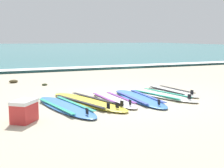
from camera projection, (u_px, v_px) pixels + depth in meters
name	position (u px, v px, depth m)	size (l,w,h in m)	color
ground_plane	(129.00, 98.00, 7.13)	(80.00, 80.00, 0.00)	#C1B599
sea	(11.00, 48.00, 40.20)	(80.00, 60.00, 0.10)	teal
wave_foam_strip	(63.00, 69.00, 13.20)	(80.00, 0.89, 0.11)	white
surfboard_0	(65.00, 106.00, 6.14)	(1.04, 2.43, 0.18)	#3875CC
surfboard_1	(87.00, 101.00, 6.61)	(1.39, 2.63, 0.18)	yellow
surfboard_2	(113.00, 100.00, 6.82)	(0.60, 2.04, 0.18)	white
surfboard_3	(139.00, 98.00, 6.98)	(0.64, 2.37, 0.18)	#3875CC
surfboard_4	(161.00, 95.00, 7.36)	(1.09, 2.25, 0.18)	silver
surfboard_5	(171.00, 91.00, 7.88)	(0.70, 1.96, 0.18)	silver
cooler_box	(24.00, 111.00, 5.11)	(0.53, 0.55, 0.38)	red
seaweed_clump_near_shoreline	(45.00, 84.00, 9.05)	(0.17, 0.13, 0.06)	#2D381E
seaweed_clump_mid_sand	(13.00, 81.00, 9.58)	(0.28, 0.22, 0.10)	#4C4228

